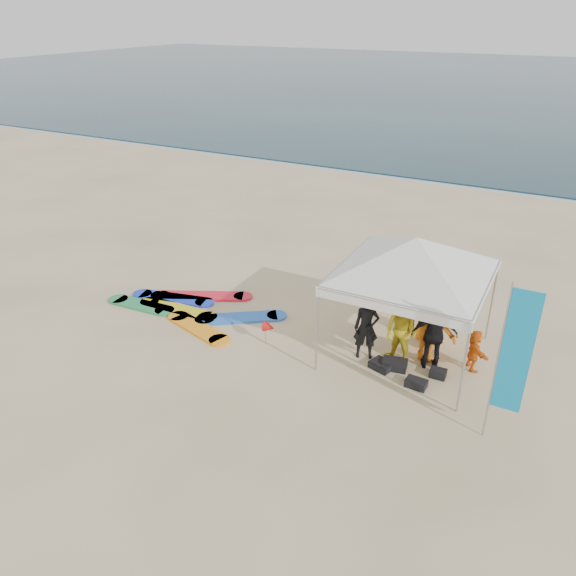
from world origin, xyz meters
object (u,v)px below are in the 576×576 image
(person_orange_b, at_px, (432,307))
(feather_flag, at_px, (514,354))
(surfboard_spread, at_px, (190,308))
(canopy_tent, at_px, (417,238))
(person_black_a, at_px, (366,327))
(person_yellow, at_px, (401,332))
(person_seated, at_px, (474,350))
(person_black_b, at_px, (434,334))
(marker_pennant, at_px, (269,327))
(person_orange_a, at_px, (430,323))

(person_orange_b, height_order, feather_flag, feather_flag)
(feather_flag, bearing_deg, surfboard_spread, 169.87)
(canopy_tent, height_order, surfboard_spread, canopy_tent)
(canopy_tent, distance_m, surfboard_spread, 6.65)
(person_black_a, height_order, feather_flag, feather_flag)
(person_yellow, height_order, person_seated, person_yellow)
(person_seated, xyz_separation_m, surfboard_spread, (-7.49, -0.71, -0.47))
(feather_flag, bearing_deg, person_orange_b, 125.60)
(feather_flag, bearing_deg, person_yellow, 146.60)
(person_black_b, relative_size, canopy_tent, 0.39)
(person_yellow, xyz_separation_m, person_black_b, (0.72, 0.20, 0.04))
(person_orange_b, distance_m, person_seated, 1.53)
(person_black_a, bearing_deg, person_black_b, -11.83)
(person_seated, height_order, marker_pennant, person_seated)
(person_seated, bearing_deg, surfboard_spread, 61.64)
(person_black_b, xyz_separation_m, person_orange_b, (-0.37, 1.16, 0.05))
(person_orange_a, relative_size, person_black_b, 1.11)
(person_orange_b, xyz_separation_m, feather_flag, (2.15, -3.00, 1.03))
(person_yellow, bearing_deg, marker_pennant, -147.92)
(person_orange_a, xyz_separation_m, canopy_tent, (-0.52, -0.04, 2.01))
(person_orange_a, xyz_separation_m, marker_pennant, (-3.60, -1.20, -0.49))
(person_orange_a, distance_m, marker_pennant, 3.82)
(person_black_b, relative_size, feather_flag, 0.53)
(person_orange_a, xyz_separation_m, person_black_b, (0.18, -0.30, -0.10))
(person_yellow, xyz_separation_m, canopy_tent, (0.02, 0.46, 2.15))
(surfboard_spread, bearing_deg, person_orange_b, 13.47)
(person_yellow, distance_m, marker_pennant, 3.16)
(person_yellow, height_order, canopy_tent, canopy_tent)
(person_orange_b, bearing_deg, person_black_a, 57.23)
(person_yellow, relative_size, person_black_b, 0.96)
(person_orange_a, relative_size, person_orange_b, 1.05)
(person_black_a, xyz_separation_m, person_black_b, (1.52, 0.30, 0.08))
(person_yellow, relative_size, feather_flag, 0.51)
(person_black_a, relative_size, person_orange_a, 0.82)
(person_black_b, distance_m, canopy_tent, 2.24)
(person_orange_a, height_order, surfboard_spread, person_orange_a)
(marker_pennant, xyz_separation_m, surfboard_spread, (-2.85, 0.57, -0.46))
(person_orange_b, xyz_separation_m, person_seated, (1.24, -0.79, -0.43))
(person_black_b, height_order, person_orange_b, person_orange_b)
(person_seated, relative_size, canopy_tent, 0.22)
(person_black_b, bearing_deg, person_orange_a, -78.57)
(person_yellow, height_order, person_orange_a, person_orange_a)
(person_seated, bearing_deg, person_black_b, 79.31)
(person_black_a, distance_m, surfboard_spread, 5.17)
(person_yellow, bearing_deg, feather_flag, -14.34)
(person_yellow, xyz_separation_m, surfboard_spread, (-5.91, -0.14, -0.81))
(person_yellow, relative_size, person_orange_b, 0.91)
(person_yellow, height_order, feather_flag, feather_flag)
(person_yellow, distance_m, person_black_b, 0.75)
(feather_flag, xyz_separation_m, surfboard_spread, (-8.40, 1.50, -1.93))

